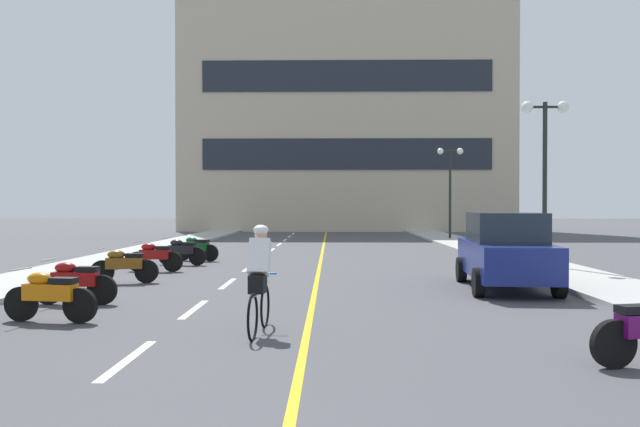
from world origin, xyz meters
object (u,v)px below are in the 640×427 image
object	(u,v)px
street_lamp_mid	(545,145)
motorcycle_6	(182,251)
motorcycle_4	(124,265)
motorcycle_5	(155,256)
cyclist_rider	(259,277)
motorcycle_2	(50,295)
motorcycle_7	(196,248)
motorcycle_3	(75,281)
street_lamp_far	(450,172)
parked_car_near	(506,251)

from	to	relation	value
street_lamp_mid	motorcycle_6	size ratio (longest dim) A/B	3.03
motorcycle_4	motorcycle_5	world-z (taller)	same
motorcycle_4	cyclist_rider	xyz separation A→B (m)	(4.15, -6.23, 0.41)
street_lamp_mid	motorcycle_2	distance (m)	14.99
street_lamp_mid	motorcycle_7	world-z (taller)	street_lamp_mid
motorcycle_2	motorcycle_3	world-z (taller)	same
motorcycle_2	motorcycle_3	distance (m)	1.95
street_lamp_far	motorcycle_6	bearing A→B (deg)	-127.87
motorcycle_6	cyclist_rider	size ratio (longest dim) A/B	0.95
motorcycle_5	motorcycle_7	size ratio (longest dim) A/B	1.03
motorcycle_6	motorcycle_7	bearing A→B (deg)	84.41
parked_car_near	motorcycle_4	xyz separation A→B (m)	(-9.42, 0.91, -0.44)
motorcycle_5	motorcycle_6	distance (m)	2.11
street_lamp_far	motorcycle_2	distance (m)	27.99
motorcycle_3	parked_car_near	bearing A→B (deg)	15.28
motorcycle_4	motorcycle_2	bearing A→B (deg)	-84.96
motorcycle_6	motorcycle_3	bearing A→B (deg)	-91.23
motorcycle_4	motorcycle_5	bearing A→B (deg)	90.32
motorcycle_6	motorcycle_7	world-z (taller)	same
motorcycle_3	cyclist_rider	size ratio (longest dim) A/B	0.96
motorcycle_2	street_lamp_far	bearing A→B (deg)	65.60
street_lamp_far	motorcycle_6	size ratio (longest dim) A/B	3.02
street_lamp_mid	motorcycle_2	size ratio (longest dim) A/B	3.00
motorcycle_2	cyclist_rider	bearing A→B (deg)	-13.23
parked_car_near	motorcycle_4	bearing A→B (deg)	174.49
motorcycle_5	cyclist_rider	size ratio (longest dim) A/B	0.96
street_lamp_mid	street_lamp_far	xyz separation A→B (m)	(0.07, 16.19, -0.01)
motorcycle_2	motorcycle_3	xyz separation A→B (m)	(-0.34, 1.92, 0.00)
street_lamp_mid	motorcycle_6	distance (m)	12.12
street_lamp_far	motorcycle_4	distance (m)	23.50
street_lamp_mid	cyclist_rider	world-z (taller)	street_lamp_mid
motorcycle_2	motorcycle_7	size ratio (longest dim) A/B	1.03
parked_car_near	motorcycle_3	size ratio (longest dim) A/B	2.53
street_lamp_far	street_lamp_mid	bearing A→B (deg)	-90.25
street_lamp_mid	parked_car_near	distance (m)	6.04
motorcycle_6	cyclist_rider	world-z (taller)	cyclist_rider
motorcycle_4	motorcycle_6	world-z (taller)	same
street_lamp_mid	motorcycle_6	world-z (taller)	street_lamp_mid
parked_car_near	street_lamp_far	bearing A→B (deg)	83.07
street_lamp_far	motorcycle_2	world-z (taller)	street_lamp_far
cyclist_rider	street_lamp_far	bearing A→B (deg)	73.40
motorcycle_4	motorcycle_6	xyz separation A→B (m)	(0.31, 4.97, 0.00)
motorcycle_3	motorcycle_4	size ratio (longest dim) A/B	1.00
motorcycle_3	street_lamp_far	bearing A→B (deg)	63.19
parked_car_near	motorcycle_7	world-z (taller)	parked_car_near
motorcycle_3	motorcycle_7	distance (m)	9.99
motorcycle_7	motorcycle_3	bearing A→B (deg)	-91.91
motorcycle_5	parked_car_near	bearing A→B (deg)	-21.95
street_lamp_far	parked_car_near	size ratio (longest dim) A/B	1.18
street_lamp_mid	motorcycle_2	bearing A→B (deg)	-141.36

